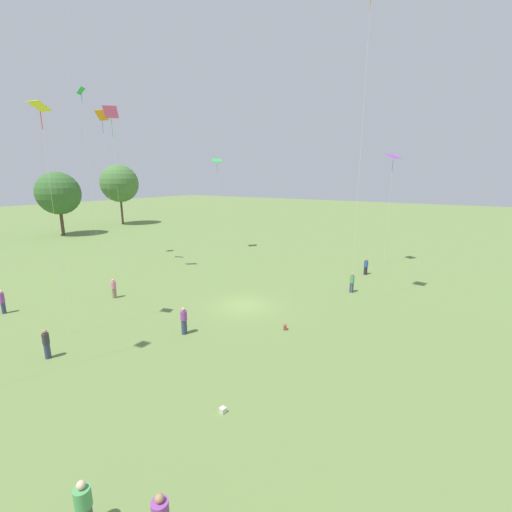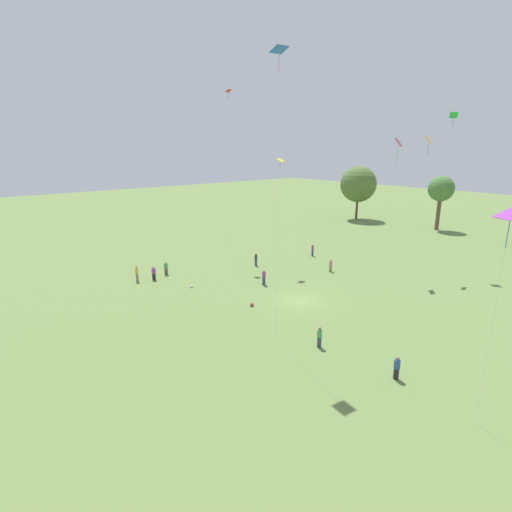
% 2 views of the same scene
% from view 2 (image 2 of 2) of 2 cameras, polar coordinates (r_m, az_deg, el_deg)
% --- Properties ---
extents(ground_plane, '(240.00, 240.00, 0.00)m').
position_cam_2_polar(ground_plane, '(40.80, 6.36, -6.38)').
color(ground_plane, olive).
extents(tree_0, '(7.54, 7.54, 11.26)m').
position_cam_2_polar(tree_0, '(88.12, 14.41, 9.90)').
color(tree_0, brown).
rests_on(tree_0, ground_plane).
extents(tree_1, '(4.64, 4.64, 9.98)m').
position_cam_2_polar(tree_1, '(81.65, 24.93, 8.62)').
color(tree_1, brown).
rests_on(tree_1, ground_plane).
extents(person_0, '(0.52, 0.52, 1.62)m').
position_cam_2_polar(person_0, '(50.43, 10.61, -1.34)').
color(person_0, '#847056').
rests_on(person_0, ground_plane).
extents(person_1, '(0.49, 0.49, 1.63)m').
position_cam_2_polar(person_1, '(48.02, -14.40, -2.42)').
color(person_1, '#232328').
rests_on(person_1, ground_plane).
extents(person_2, '(0.56, 0.56, 1.78)m').
position_cam_2_polar(person_2, '(44.85, 1.13, -3.07)').
color(person_2, '#333D5B').
rests_on(person_2, ground_plane).
extents(person_3, '(0.35, 0.35, 1.79)m').
position_cam_2_polar(person_3, '(57.25, 8.08, 0.87)').
color(person_3, '#333D5B').
rests_on(person_3, ground_plane).
extents(person_4, '(0.48, 0.48, 1.70)m').
position_cam_2_polar(person_4, '(51.99, -0.01, -0.51)').
color(person_4, '#333D5B').
rests_on(person_4, ground_plane).
extents(person_5, '(0.43, 0.43, 1.85)m').
position_cam_2_polar(person_5, '(47.88, -16.65, -2.46)').
color(person_5, '#847056').
rests_on(person_5, ground_plane).
extents(person_6, '(0.58, 0.58, 1.67)m').
position_cam_2_polar(person_6, '(29.08, 19.46, -14.84)').
color(person_6, '#232328').
rests_on(person_6, ground_plane).
extents(person_7, '(0.63, 0.63, 1.67)m').
position_cam_2_polar(person_7, '(49.67, -12.74, -1.70)').
color(person_7, '#4C4C51').
rests_on(person_7, ground_plane).
extents(person_8, '(0.49, 0.49, 1.72)m').
position_cam_2_polar(person_8, '(31.75, 9.05, -11.36)').
color(person_8, '#333D5B').
rests_on(person_8, ground_plane).
extents(kite_0, '(1.12, 1.16, 21.65)m').
position_cam_2_polar(kite_0, '(30.67, 3.30, 25.32)').
color(kite_0, blue).
rests_on(kite_0, ground_plane).
extents(kite_1, '(1.42, 1.45, 16.02)m').
position_cam_2_polar(kite_1, '(49.85, 19.62, 14.47)').
color(kite_1, '#E54C99').
rests_on(kite_1, ground_plane).
extents(kite_2, '(0.70, 0.75, 22.15)m').
position_cam_2_polar(kite_2, '(55.28, -3.92, 20.07)').
color(kite_2, red).
rests_on(kite_2, ground_plane).
extents(kite_3, '(1.09, 1.00, 19.08)m').
position_cam_2_polar(kite_3, '(55.94, 26.26, 16.46)').
color(kite_3, green).
rests_on(kite_3, ground_plane).
extents(kite_4, '(1.58, 1.55, 12.10)m').
position_cam_2_polar(kite_4, '(23.04, 32.54, 4.31)').
color(kite_4, purple).
rests_on(kite_4, ground_plane).
extents(kite_5, '(0.98, 1.04, 13.71)m').
position_cam_2_polar(kite_5, '(49.69, 3.48, 12.80)').
color(kite_5, yellow).
rests_on(kite_5, ground_plane).
extents(kite_6, '(1.04, 1.30, 16.24)m').
position_cam_2_polar(kite_6, '(52.40, 23.38, 14.34)').
color(kite_6, orange).
rests_on(kite_6, ground_plane).
extents(picnic_bag_0, '(0.27, 0.28, 0.23)m').
position_cam_2_polar(picnic_bag_0, '(44.83, -9.23, -4.31)').
color(picnic_bag_0, beige).
rests_on(picnic_bag_0, ground_plane).
extents(picnic_bag_1, '(0.33, 0.31, 0.33)m').
position_cam_2_polar(picnic_bag_1, '(39.13, -0.58, -7.00)').
color(picnic_bag_1, '#933833').
rests_on(picnic_bag_1, ground_plane).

